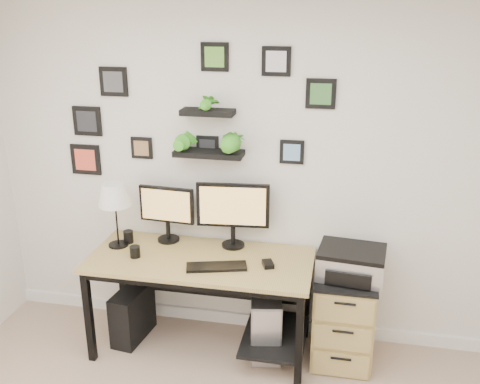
% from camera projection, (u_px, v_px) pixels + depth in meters
% --- Properties ---
extents(room, '(4.00, 4.00, 4.00)m').
position_uv_depth(room, '(251.00, 320.00, 4.32)').
color(room, tan).
rests_on(room, ground).
extents(desk, '(1.60, 0.70, 0.75)m').
position_uv_depth(desk, '(207.00, 272.00, 3.88)').
color(desk, tan).
rests_on(desk, ground).
extents(monitor_left, '(0.43, 0.18, 0.43)m').
position_uv_depth(monitor_left, '(167.00, 210.00, 4.01)').
color(monitor_left, black).
rests_on(monitor_left, desk).
extents(monitor_right, '(0.53, 0.19, 0.50)m').
position_uv_depth(monitor_right, '(233.00, 210.00, 3.90)').
color(monitor_right, black).
rests_on(monitor_right, desk).
extents(keyboard, '(0.43, 0.24, 0.02)m').
position_uv_depth(keyboard, '(217.00, 267.00, 3.67)').
color(keyboard, black).
rests_on(keyboard, desk).
extents(mouse, '(0.10, 0.12, 0.03)m').
position_uv_depth(mouse, '(268.00, 264.00, 3.69)').
color(mouse, black).
rests_on(mouse, desk).
extents(table_lamp, '(0.24, 0.24, 0.49)m').
position_uv_depth(table_lamp, '(115.00, 196.00, 3.88)').
color(table_lamp, black).
rests_on(table_lamp, desk).
extents(mug, '(0.07, 0.07, 0.08)m').
position_uv_depth(mug, '(135.00, 252.00, 3.82)').
color(mug, black).
rests_on(mug, desk).
extents(pen_cup, '(0.07, 0.07, 0.10)m').
position_uv_depth(pen_cup, '(128.00, 237.00, 4.05)').
color(pen_cup, black).
rests_on(pen_cup, desk).
extents(pc_tower_black, '(0.24, 0.43, 0.41)m').
position_uv_depth(pc_tower_black, '(133.00, 314.00, 4.12)').
color(pc_tower_black, black).
rests_on(pc_tower_black, ground).
extents(pc_tower_grey, '(0.30, 0.52, 0.49)m').
position_uv_depth(pc_tower_grey, '(266.00, 320.00, 3.97)').
color(pc_tower_grey, gray).
rests_on(pc_tower_grey, ground).
extents(file_cabinet, '(0.43, 0.53, 0.67)m').
position_uv_depth(file_cabinet, '(343.00, 317.00, 3.85)').
color(file_cabinet, tan).
rests_on(file_cabinet, ground).
extents(printer, '(0.48, 0.40, 0.20)m').
position_uv_depth(printer, '(351.00, 263.00, 3.70)').
color(printer, silver).
rests_on(printer, file_cabinet).
extents(wall_decor, '(2.00, 0.18, 1.01)m').
position_uv_depth(wall_decor, '(202.00, 124.00, 3.79)').
color(wall_decor, black).
rests_on(wall_decor, ground).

